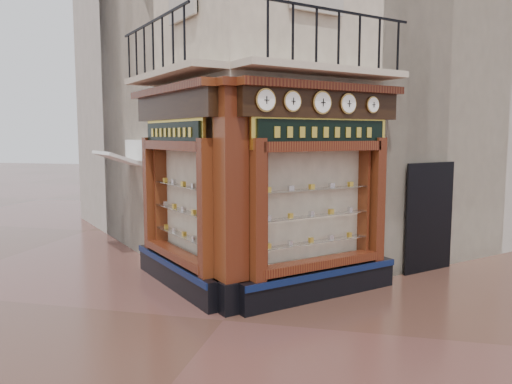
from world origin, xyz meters
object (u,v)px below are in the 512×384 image
(clock_b, at_px, (292,101))
(clock_d, at_px, (348,104))
(signboard_left, at_px, (173,132))
(signboard_right, at_px, (324,132))
(corner_pilaster, at_px, (231,200))
(awning, at_px, (122,257))
(clock_a, at_px, (266,100))
(clock_c, at_px, (322,103))
(clock_e, at_px, (373,105))

(clock_b, xyz_separation_m, clock_d, (0.89, 0.89, -0.00))
(signboard_left, height_order, signboard_right, signboard_right)
(corner_pilaster, xyz_separation_m, signboard_right, (1.46, 1.01, 1.15))
(signboard_right, bearing_deg, awning, 113.82)
(clock_a, bearing_deg, corner_pilaster, 134.84)
(corner_pilaster, xyz_separation_m, clock_a, (0.60, -0.00, 1.67))
(corner_pilaster, xyz_separation_m, awning, (-3.73, 3.03, -1.95))
(clock_d, distance_m, signboard_left, 3.38)
(clock_d, bearing_deg, clock_b, -180.00)
(awning, relative_size, signboard_right, 0.71)
(clock_a, xyz_separation_m, clock_b, (0.38, 0.38, 0.00))
(clock_c, relative_size, awning, 0.26)
(corner_pilaster, bearing_deg, clock_b, -23.86)
(corner_pilaster, xyz_separation_m, clock_d, (1.87, 1.27, 1.67))
(clock_a, height_order, awning, clock_a)
(clock_b, height_order, signboard_left, clock_b)
(clock_d, relative_size, signboard_right, 0.17)
(signboard_left, bearing_deg, corner_pilaster, -169.75)
(clock_c, height_order, signboard_right, clock_c)
(awning, bearing_deg, clock_e, -147.32)
(awning, distance_m, signboard_right, 6.37)
(clock_a, relative_size, clock_b, 1.08)
(corner_pilaster, relative_size, clock_b, 11.06)
(clock_a, height_order, clock_d, clock_a)
(awning, xyz_separation_m, signboard_left, (2.27, -2.01, 3.10))
(clock_e, xyz_separation_m, signboard_left, (-3.77, -0.69, -0.52))
(clock_a, height_order, signboard_right, clock_a)
(clock_c, bearing_deg, clock_d, 0.00)
(clock_e, relative_size, signboard_left, 0.16)
(clock_e, bearing_deg, clock_c, -180.00)
(clock_b, bearing_deg, clock_c, -0.00)
(clock_c, height_order, clock_e, clock_c)
(clock_c, bearing_deg, signboard_left, 131.52)
(clock_b, relative_size, clock_c, 0.88)
(clock_c, relative_size, clock_e, 1.31)
(corner_pilaster, height_order, clock_e, corner_pilaster)
(clock_c, distance_m, clock_d, 0.61)
(clock_c, xyz_separation_m, signboard_right, (0.02, 0.18, -0.52))
(corner_pilaster, height_order, clock_c, corner_pilaster)
(clock_c, xyz_separation_m, clock_d, (0.43, 0.43, 0.00))
(clock_c, xyz_separation_m, awning, (-5.17, 2.19, -3.62))
(clock_e, height_order, awning, clock_e)
(corner_pilaster, distance_m, signboard_right, 2.12)
(clock_e, bearing_deg, signboard_right, 174.21)
(clock_d, height_order, awning, clock_d)
(clock_a, bearing_deg, clock_b, 0.00)
(signboard_left, bearing_deg, clock_c, -138.48)
(clock_c, relative_size, signboard_right, 0.19)
(clock_b, xyz_separation_m, signboard_left, (-2.45, 0.63, -0.52))
(corner_pilaster, distance_m, clock_d, 2.81)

